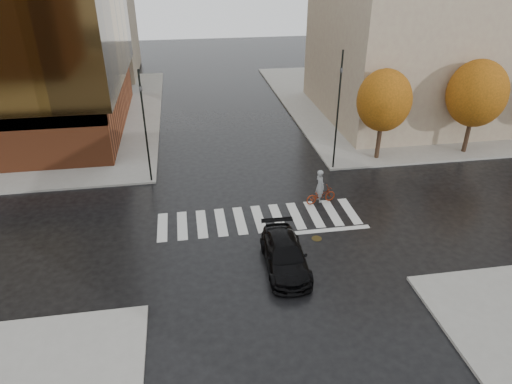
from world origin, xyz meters
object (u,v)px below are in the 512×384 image
(sedan, at_px, (285,255))
(fire_hydrant, at_px, (101,156))
(traffic_light_ne, at_px, (339,102))
(cyclist, at_px, (320,192))
(traffic_light_nw, at_px, (144,120))

(sedan, height_order, fire_hydrant, sedan)
(sedan, xyz_separation_m, traffic_light_ne, (5.80, 10.40, 4.14))
(sedan, bearing_deg, cyclist, 60.65)
(sedan, distance_m, fire_hydrant, 17.58)
(traffic_light_nw, relative_size, traffic_light_ne, 0.91)
(cyclist, bearing_deg, fire_hydrant, 46.93)
(traffic_light_nw, bearing_deg, fire_hydrant, -110.53)
(traffic_light_nw, xyz_separation_m, fire_hydrant, (-3.70, 3.70, -3.76))
(traffic_light_nw, bearing_deg, traffic_light_ne, 114.47)
(sedan, bearing_deg, traffic_light_ne, 62.39)
(sedan, xyz_separation_m, traffic_light_nw, (-6.80, 10.40, 3.64))
(cyclist, xyz_separation_m, traffic_light_nw, (-10.32, 4.52, 3.59))
(sedan, height_order, traffic_light_nw, traffic_light_nw)
(sedan, height_order, cyclist, cyclist)
(traffic_light_nw, height_order, traffic_light_ne, traffic_light_ne)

